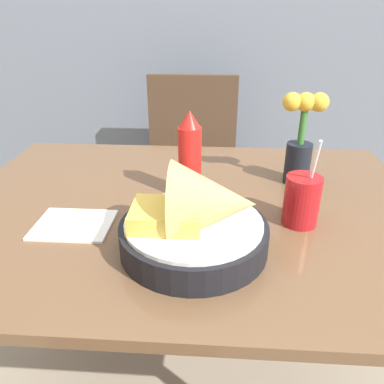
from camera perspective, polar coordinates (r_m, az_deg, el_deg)
The scene contains 7 objects.
dining_table at distance 0.96m, azimuth -0.50°, elevation -6.98°, with size 1.15×0.84×0.73m.
chair_far_window at distance 1.70m, azimuth -0.10°, elevation 4.62°, with size 0.40×0.40×0.90m.
food_basket at distance 0.71m, azimuth 1.20°, elevation -4.45°, with size 0.29×0.29×0.18m.
ketchup_bottle at distance 0.90m, azimuth -0.42°, elevation 5.41°, with size 0.06×0.06×0.22m.
drink_cup at distance 0.84m, azimuth 16.35°, elevation -1.46°, with size 0.08×0.08×0.20m.
flower_vase at distance 1.02m, azimuth 16.22°, elevation 7.64°, with size 0.11×0.07×0.24m.
napkin at distance 0.86m, azimuth -17.57°, elevation -4.76°, with size 0.16×0.13×0.01m.
Camera 1 is at (0.06, -0.80, 1.16)m, focal length 35.00 mm.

